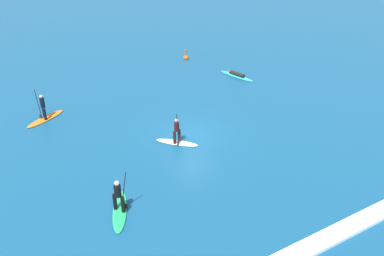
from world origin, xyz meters
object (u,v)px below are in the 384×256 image
object	(u,v)px
surfer_on_orange_board	(44,114)
marker_buoy	(186,57)
surfer_on_teal_board	(237,75)
surfer_on_green_board	(119,205)
surfer_on_white_board	(177,136)

from	to	relation	value
surfer_on_orange_board	marker_buoy	xyz separation A→B (m)	(13.61, 4.84, -0.24)
surfer_on_teal_board	surfer_on_orange_board	xyz separation A→B (m)	(-15.25, 0.61, 0.29)
surfer_on_orange_board	surfer_on_green_board	bearing A→B (deg)	67.74
surfer_on_teal_board	surfer_on_orange_board	bearing A→B (deg)	70.65
surfer_on_white_board	surfer_on_orange_board	size ratio (longest dim) A/B	0.78
surfer_on_teal_board	marker_buoy	size ratio (longest dim) A/B	3.16
surfer_on_orange_board	surfer_on_white_board	bearing A→B (deg)	104.61
surfer_on_teal_board	surfer_on_white_board	distance (m)	11.18
surfer_on_teal_board	surfer_on_green_board	distance (m)	17.90
surfer_on_teal_board	surfer_on_green_board	world-z (taller)	surfer_on_green_board
surfer_on_green_board	marker_buoy	xyz separation A→B (m)	(12.81, 16.01, -0.27)
surfer_on_white_board	marker_buoy	bearing A→B (deg)	103.78
surfer_on_teal_board	surfer_on_orange_board	distance (m)	15.27
surfer_on_orange_board	marker_buoy	size ratio (longest dim) A/B	2.85
surfer_on_teal_board	surfer_on_white_board	bearing A→B (deg)	108.49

